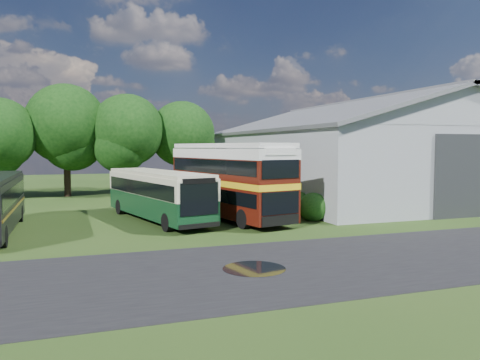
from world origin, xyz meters
name	(u,v)px	position (x,y,z in m)	size (l,w,h in m)	color
ground	(262,248)	(0.00, 0.00, 0.00)	(120.00, 120.00, 0.00)	#203C13
asphalt_road	(365,259)	(3.00, -3.00, 0.00)	(60.00, 8.00, 0.02)	black
puddle	(254,269)	(-1.50, -3.00, 0.00)	(2.20, 2.20, 0.01)	black
storage_shed	(357,148)	(15.00, 15.98, 4.17)	(18.80, 24.80, 8.15)	gray
tree_mid	(66,124)	(-8.00, 24.80, 6.18)	(6.80, 6.80, 9.60)	black
tree_right_a	(127,130)	(-3.00, 23.80, 5.69)	(6.26, 6.26, 8.83)	black
tree_right_b	(182,134)	(2.00, 24.60, 5.44)	(5.98, 5.98, 8.45)	black
shrub_front	(313,220)	(5.60, 6.00, 0.00)	(1.70, 1.70, 1.70)	#194714
shrub_mid	(297,216)	(5.60, 8.00, 0.00)	(1.60, 1.60, 1.60)	#194714
shrub_back	(284,211)	(5.60, 10.00, 0.00)	(1.80, 1.80, 1.80)	#194714
bus_green_single	(158,194)	(-2.85, 8.98, 1.52)	(4.72, 10.60, 2.85)	black
bus_maroon_double	(229,181)	(1.25, 8.37, 2.22)	(4.77, 10.67, 4.45)	black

